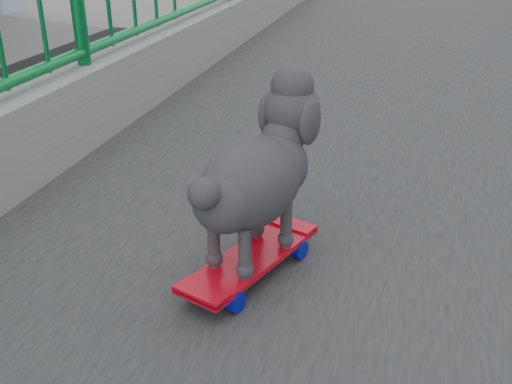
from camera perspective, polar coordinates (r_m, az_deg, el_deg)
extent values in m
cube|color=slate|center=(6.94, 12.36, -17.23)|extent=(1.20, 1.20, 6.50)
cube|color=red|center=(1.56, -0.47, -6.31)|extent=(0.28, 0.48, 0.02)
cube|color=#99999E|center=(1.47, -3.82, -9.32)|extent=(0.09, 0.06, 0.02)
cylinder|color=#0710A6|center=(1.51, -5.59, -8.87)|extent=(0.04, 0.06, 0.05)
sphere|color=yellow|center=(1.51, -5.59, -8.87)|extent=(0.02, 0.02, 0.02)
cylinder|color=#0710A6|center=(1.45, -1.95, -10.41)|extent=(0.04, 0.06, 0.05)
sphere|color=yellow|center=(1.45, -1.95, -10.41)|extent=(0.02, 0.02, 0.02)
cube|color=#99999E|center=(1.67, 2.45, -4.65)|extent=(0.09, 0.06, 0.02)
cylinder|color=#0710A6|center=(1.70, 0.77, -4.36)|extent=(0.04, 0.06, 0.05)
sphere|color=yellow|center=(1.70, 0.77, -4.36)|extent=(0.02, 0.02, 0.02)
cylinder|color=#0710A6|center=(1.65, 4.17, -5.51)|extent=(0.04, 0.06, 0.05)
sphere|color=yellow|center=(1.65, 4.17, -5.51)|extent=(0.02, 0.02, 0.02)
ellipsoid|color=#2C2A2F|center=(1.46, -0.50, 0.81)|extent=(0.31, 0.38, 0.22)
sphere|color=#2C2A2F|center=(1.55, 3.44, 7.88)|extent=(0.15, 0.15, 0.15)
sphere|color=black|center=(1.64, 5.22, 8.05)|extent=(0.03, 0.03, 0.03)
sphere|color=#2C2A2F|center=(1.31, -5.01, -0.17)|extent=(0.07, 0.07, 0.07)
cylinder|color=#2C2A2F|center=(1.61, 0.05, -2.10)|extent=(0.03, 0.03, 0.14)
cylinder|color=#2C2A2F|center=(1.56, 2.89, -3.00)|extent=(0.03, 0.03, 0.14)
cylinder|color=#2C2A2F|center=(1.48, -4.05, -4.78)|extent=(0.03, 0.03, 0.14)
cylinder|color=#2C2A2F|center=(1.43, -1.08, -5.87)|extent=(0.03, 0.03, 0.14)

